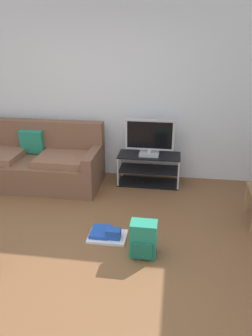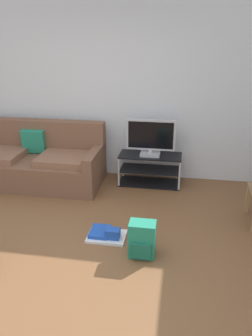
{
  "view_description": "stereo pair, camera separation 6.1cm",
  "coord_description": "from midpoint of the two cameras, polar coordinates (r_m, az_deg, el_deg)",
  "views": [
    {
      "loc": [
        1.06,
        -2.7,
        2.2
      ],
      "look_at": [
        0.5,
        1.05,
        0.66
      ],
      "focal_mm": 36.15,
      "sensor_mm": 36.0,
      "label": 1
    },
    {
      "loc": [
        1.12,
        -2.7,
        2.2
      ],
      "look_at": [
        0.5,
        1.05,
        0.66
      ],
      "focal_mm": 36.15,
      "sensor_mm": 36.0,
      "label": 2
    }
  ],
  "objects": [
    {
      "name": "ground_plane",
      "position": [
        3.65,
        -10.31,
        -15.55
      ],
      "size": [
        9.0,
        9.8,
        0.02
      ],
      "primitive_type": "cube",
      "color": "brown"
    },
    {
      "name": "wall_back",
      "position": [
        5.33,
        -2.54,
        12.89
      ],
      "size": [
        9.0,
        0.1,
        2.7
      ],
      "primitive_type": "cube",
      "color": "silver",
      "rests_on": "ground_plane"
    },
    {
      "name": "couch",
      "position": [
        5.4,
        -14.84,
        1.04
      ],
      "size": [
        2.09,
        0.91,
        0.92
      ],
      "color": "brown",
      "rests_on": "ground_plane"
    },
    {
      "name": "backpack",
      "position": [
        3.6,
        3.24,
        -11.94
      ],
      "size": [
        0.27,
        0.26,
        0.39
      ],
      "rotation": [
        0.0,
        0.0,
        0.0
      ],
      "color": "#238466",
      "rests_on": "ground_plane"
    },
    {
      "name": "flat_tv",
      "position": [
        5.0,
        4.53,
        5.05
      ],
      "size": [
        0.72,
        0.22,
        0.55
      ],
      "color": "#B2B2B7",
      "rests_on": "tv_stand"
    },
    {
      "name": "tv_stand",
      "position": [
        5.19,
        4.39,
        -0.22
      ],
      "size": [
        0.93,
        0.41,
        0.47
      ],
      "color": "black",
      "rests_on": "ground_plane"
    },
    {
      "name": "floor_tray",
      "position": [
        3.95,
        -2.9,
        -11.1
      ],
      "size": [
        0.44,
        0.33,
        0.14
      ],
      "color": "silver",
      "rests_on": "ground_plane"
    }
  ]
}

